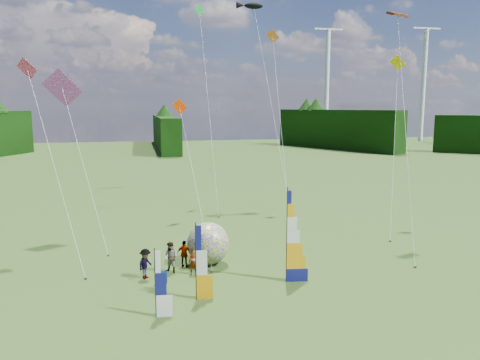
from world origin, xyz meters
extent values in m
plane|color=#466826|center=(0.00, 0.00, 0.00)|extent=(220.00, 220.00, 0.00)
sphere|color=#1408A2|center=(-2.40, 6.59, 1.28)|extent=(2.95, 2.95, 2.56)
imported|color=#66594C|center=(-3.47, 4.97, 0.77)|extent=(0.58, 0.40, 1.54)
imported|color=#66594C|center=(-4.70, 5.57, 0.90)|extent=(0.95, 0.88, 1.79)
imported|color=#66594C|center=(-6.14, 4.96, 0.84)|extent=(0.95, 1.13, 1.69)
imported|color=#66594C|center=(-3.84, 6.36, 0.80)|extent=(1.02, 0.73, 1.61)
camera|label=1|loc=(-6.36, -20.35, 9.43)|focal=35.00mm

